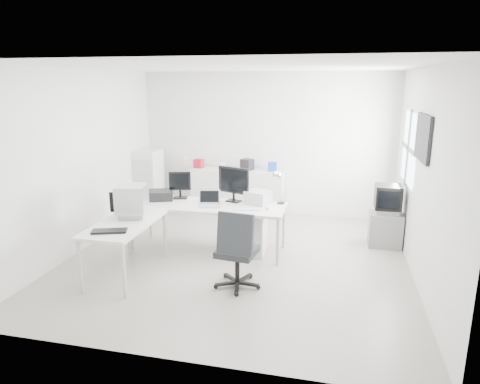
% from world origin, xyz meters
% --- Properties ---
extents(floor, '(5.00, 5.00, 0.01)m').
position_xyz_m(floor, '(0.00, 0.00, 0.00)').
color(floor, '#B8B0A5').
rests_on(floor, ground).
extents(ceiling, '(5.00, 5.00, 0.01)m').
position_xyz_m(ceiling, '(0.00, 0.00, 2.80)').
color(ceiling, white).
rests_on(ceiling, back_wall).
extents(back_wall, '(5.00, 0.02, 2.80)m').
position_xyz_m(back_wall, '(0.00, 2.50, 1.40)').
color(back_wall, silver).
rests_on(back_wall, floor).
extents(left_wall, '(0.02, 5.00, 2.80)m').
position_xyz_m(left_wall, '(-2.50, 0.00, 1.40)').
color(left_wall, silver).
rests_on(left_wall, floor).
extents(right_wall, '(0.02, 5.00, 2.80)m').
position_xyz_m(right_wall, '(2.50, 0.00, 1.40)').
color(right_wall, silver).
rests_on(right_wall, floor).
extents(window, '(0.02, 1.20, 1.10)m').
position_xyz_m(window, '(2.48, 1.20, 1.60)').
color(window, white).
rests_on(window, right_wall).
extents(wall_picture, '(0.04, 0.90, 0.60)m').
position_xyz_m(wall_picture, '(2.47, 0.10, 1.90)').
color(wall_picture, black).
rests_on(wall_picture, right_wall).
extents(main_desk, '(2.40, 0.80, 0.75)m').
position_xyz_m(main_desk, '(-0.53, 0.28, 0.38)').
color(main_desk, silver).
rests_on(main_desk, floor).
extents(side_desk, '(0.70, 1.40, 0.75)m').
position_xyz_m(side_desk, '(-1.38, -0.82, 0.38)').
color(side_desk, silver).
rests_on(side_desk, floor).
extents(drawer_pedestal, '(0.40, 0.50, 0.60)m').
position_xyz_m(drawer_pedestal, '(0.17, 0.33, 0.30)').
color(drawer_pedestal, silver).
rests_on(drawer_pedestal, floor).
extents(inkjet_printer, '(0.51, 0.45, 0.15)m').
position_xyz_m(inkjet_printer, '(-1.38, 0.38, 0.82)').
color(inkjet_printer, black).
rests_on(inkjet_printer, main_desk).
extents(lcd_monitor_small, '(0.39, 0.28, 0.45)m').
position_xyz_m(lcd_monitor_small, '(-1.08, 0.53, 0.97)').
color(lcd_monitor_small, black).
rests_on(lcd_monitor_small, main_desk).
extents(lcd_monitor_large, '(0.59, 0.39, 0.57)m').
position_xyz_m(lcd_monitor_large, '(-0.18, 0.53, 1.04)').
color(lcd_monitor_large, black).
rests_on(lcd_monitor_large, main_desk).
extents(laptop, '(0.44, 0.45, 0.24)m').
position_xyz_m(laptop, '(-0.48, 0.18, 0.87)').
color(laptop, '#B7B7BA').
rests_on(laptop, main_desk).
extents(white_keyboard, '(0.40, 0.20, 0.02)m').
position_xyz_m(white_keyboard, '(0.12, 0.13, 0.76)').
color(white_keyboard, silver).
rests_on(white_keyboard, main_desk).
extents(white_mouse, '(0.06, 0.06, 0.06)m').
position_xyz_m(white_mouse, '(0.42, 0.18, 0.78)').
color(white_mouse, silver).
rests_on(white_mouse, main_desk).
extents(laser_printer, '(0.44, 0.41, 0.20)m').
position_xyz_m(laser_printer, '(0.22, 0.50, 0.85)').
color(laser_printer, '#AFAFAF').
rests_on(laser_printer, main_desk).
extents(desk_lamp, '(0.21, 0.21, 0.50)m').
position_xyz_m(desk_lamp, '(0.57, 0.58, 1.00)').
color(desk_lamp, silver).
rests_on(desk_lamp, main_desk).
extents(crt_monitor, '(0.50, 0.50, 0.47)m').
position_xyz_m(crt_monitor, '(-1.38, -0.57, 0.99)').
color(crt_monitor, '#B7B7BA').
rests_on(crt_monitor, side_desk).
extents(black_keyboard, '(0.47, 0.30, 0.03)m').
position_xyz_m(black_keyboard, '(-1.38, -1.22, 0.76)').
color(black_keyboard, black).
rests_on(black_keyboard, side_desk).
extents(office_chair, '(0.69, 0.69, 1.08)m').
position_xyz_m(office_chair, '(0.20, -0.85, 0.54)').
color(office_chair, '#292C2F').
rests_on(office_chair, floor).
extents(tv_cabinet, '(0.51, 0.42, 0.56)m').
position_xyz_m(tv_cabinet, '(2.22, 1.08, 0.28)').
color(tv_cabinet, slate).
rests_on(tv_cabinet, floor).
extents(crt_tv, '(0.50, 0.48, 0.45)m').
position_xyz_m(crt_tv, '(2.22, 1.08, 0.78)').
color(crt_tv, black).
rests_on(crt_tv, tv_cabinet).
extents(sideboard, '(1.84, 0.46, 0.92)m').
position_xyz_m(sideboard, '(-0.52, 2.24, 0.46)').
color(sideboard, silver).
rests_on(sideboard, floor).
extents(clutter_box_a, '(0.20, 0.18, 0.17)m').
position_xyz_m(clutter_box_a, '(-1.32, 2.24, 1.01)').
color(clutter_box_a, maroon).
rests_on(clutter_box_a, sideboard).
extents(clutter_box_b, '(0.14, 0.13, 0.12)m').
position_xyz_m(clutter_box_b, '(-0.82, 2.24, 0.98)').
color(clutter_box_b, silver).
rests_on(clutter_box_b, sideboard).
extents(clutter_box_c, '(0.28, 0.27, 0.21)m').
position_xyz_m(clutter_box_c, '(-0.32, 2.24, 1.03)').
color(clutter_box_c, black).
rests_on(clutter_box_c, sideboard).
extents(clutter_box_d, '(0.19, 0.17, 0.17)m').
position_xyz_m(clutter_box_d, '(0.18, 2.24, 1.01)').
color(clutter_box_d, '#173AA5').
rests_on(clutter_box_d, sideboard).
extents(clutter_bottle, '(0.07, 0.07, 0.22)m').
position_xyz_m(clutter_bottle, '(-1.62, 2.28, 1.03)').
color(clutter_bottle, silver).
rests_on(clutter_bottle, sideboard).
extents(filing_cabinet, '(0.45, 0.54, 1.29)m').
position_xyz_m(filing_cabinet, '(-2.28, 1.93, 0.65)').
color(filing_cabinet, silver).
rests_on(filing_cabinet, floor).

